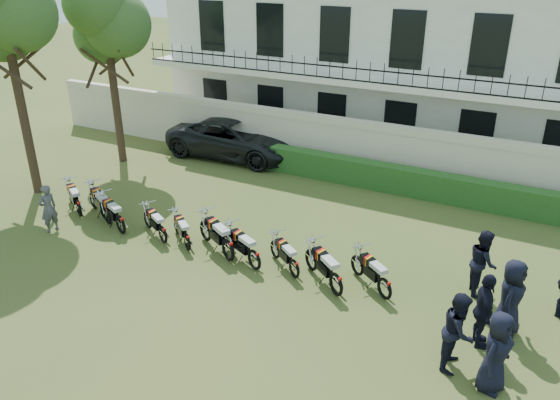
{
  "coord_description": "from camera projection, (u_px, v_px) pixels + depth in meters",
  "views": [
    {
      "loc": [
        7.22,
        -11.32,
        8.19
      ],
      "look_at": [
        -0.1,
        2.57,
        1.01
      ],
      "focal_mm": 35.0,
      "sensor_mm": 36.0,
      "label": 1
    }
  ],
  "objects": [
    {
      "name": "motorcycle_6",
      "position": [
        254.0,
        255.0,
        15.18
      ],
      "size": [
        1.77,
        0.94,
        1.04
      ],
      "rotation": [
        0.0,
        0.0,
        1.13
      ],
      "color": "black",
      "rests_on": "ground"
    },
    {
      "name": "building",
      "position": [
        396.0,
        57.0,
        25.26
      ],
      "size": [
        20.4,
        9.6,
        7.4
      ],
      "color": "white",
      "rests_on": "ground"
    },
    {
      "name": "motorcycle_1",
      "position": [
        107.0,
        210.0,
        17.73
      ],
      "size": [
        1.88,
        1.06,
        1.12
      ],
      "rotation": [
        0.0,
        0.0,
        1.09
      ],
      "color": "black",
      "rests_on": "ground"
    },
    {
      "name": "inspector",
      "position": [
        48.0,
        208.0,
        17.21
      ],
      "size": [
        0.47,
        0.63,
        1.58
      ],
      "primitive_type": "imported",
      "rotation": [
        0.0,
        0.0,
        -1.74
      ],
      "color": "#57575C",
      "rests_on": "ground"
    },
    {
      "name": "ground",
      "position": [
        241.0,
        266.0,
        15.57
      ],
      "size": [
        100.0,
        100.0,
        0.0
      ],
      "primitive_type": "plane",
      "color": "#374D1F",
      "rests_on": "ground"
    },
    {
      "name": "motorcycle_4",
      "position": [
        187.0,
        238.0,
        16.2
      ],
      "size": [
        1.42,
        1.11,
        0.94
      ],
      "rotation": [
        0.0,
        0.0,
        0.92
      ],
      "color": "black",
      "rests_on": "ground"
    },
    {
      "name": "motorcycle_3",
      "position": [
        163.0,
        230.0,
        16.6
      ],
      "size": [
        1.6,
        0.92,
        0.96
      ],
      "rotation": [
        0.0,
        0.0,
        1.08
      ],
      "color": "black",
      "rests_on": "ground"
    },
    {
      "name": "officer_3",
      "position": [
        510.0,
        298.0,
        12.48
      ],
      "size": [
        0.68,
        0.98,
        1.93
      ],
      "primitive_type": "imported",
      "rotation": [
        0.0,
        0.0,
        1.5
      ],
      "color": "black",
      "rests_on": "ground"
    },
    {
      "name": "motorcycle_8",
      "position": [
        336.0,
        279.0,
        14.03
      ],
      "size": [
        1.65,
        1.28,
        1.09
      ],
      "rotation": [
        0.0,
        0.0,
        0.92
      ],
      "color": "black",
      "rests_on": "ground"
    },
    {
      "name": "hedge",
      "position": [
        362.0,
        173.0,
        20.74
      ],
      "size": [
        18.0,
        0.6,
        1.0
      ],
      "primitive_type": "cube",
      "color": "#1B3E16",
      "rests_on": "ground"
    },
    {
      "name": "tree_west_mid",
      "position": [
        1.0,
        3.0,
        17.62
      ],
      "size": [
        3.4,
        3.2,
        8.82
      ],
      "color": "#473323",
      "rests_on": "ground"
    },
    {
      "name": "perimeter_wall",
      "position": [
        346.0,
        146.0,
        21.52
      ],
      "size": [
        30.0,
        0.35,
        2.3
      ],
      "color": "beige",
      "rests_on": "ground"
    },
    {
      "name": "tree_west_near",
      "position": [
        106.0,
        17.0,
        20.95
      ],
      "size": [
        3.4,
        3.2,
        7.9
      ],
      "color": "#473323",
      "rests_on": "ground"
    },
    {
      "name": "officer_1",
      "position": [
        459.0,
        331.0,
        11.48
      ],
      "size": [
        0.7,
        0.89,
        1.82
      ],
      "primitive_type": "imported",
      "rotation": [
        0.0,
        0.0,
        1.56
      ],
      "color": "black",
      "rests_on": "ground"
    },
    {
      "name": "motorcycle_7",
      "position": [
        294.0,
        264.0,
        14.82
      ],
      "size": [
        1.45,
        1.07,
        0.94
      ],
      "rotation": [
        0.0,
        0.0,
        0.95
      ],
      "color": "black",
      "rests_on": "ground"
    },
    {
      "name": "officer_2",
      "position": [
        484.0,
        311.0,
        12.09
      ],
      "size": [
        0.79,
        1.17,
        1.85
      ],
      "primitive_type": "imported",
      "rotation": [
        0.0,
        0.0,
        1.91
      ],
      "color": "black",
      "rests_on": "ground"
    },
    {
      "name": "officer_4",
      "position": [
        483.0,
        262.0,
        14.05
      ],
      "size": [
        0.92,
        1.04,
        1.79
      ],
      "primitive_type": "imported",
      "rotation": [
        0.0,
        0.0,
        1.9
      ],
      "color": "black",
      "rests_on": "ground"
    },
    {
      "name": "motorcycle_0",
      "position": [
        78.0,
        204.0,
        18.25
      ],
      "size": [
        1.66,
        1.05,
        1.03
      ],
      "rotation": [
        0.0,
        0.0,
        1.03
      ],
      "color": "black",
      "rests_on": "ground"
    },
    {
      "name": "motorcycle_5",
      "position": [
        228.0,
        245.0,
        15.61
      ],
      "size": [
        1.9,
        1.11,
        1.15
      ],
      "rotation": [
        0.0,
        0.0,
        1.07
      ],
      "color": "black",
      "rests_on": "ground"
    },
    {
      "name": "motorcycle_2",
      "position": [
        120.0,
        220.0,
        17.13
      ],
      "size": [
        1.83,
        0.92,
        1.06
      ],
      "rotation": [
        0.0,
        0.0,
        1.16
      ],
      "color": "black",
      "rests_on": "ground"
    },
    {
      "name": "suv",
      "position": [
        235.0,
        138.0,
        23.57
      ],
      "size": [
        6.03,
        2.99,
        1.64
      ],
      "primitive_type": "imported",
      "rotation": [
        0.0,
        0.0,
        1.62
      ],
      "color": "black",
      "rests_on": "ground"
    },
    {
      "name": "motorcycle_9",
      "position": [
        385.0,
        284.0,
        13.9
      ],
      "size": [
        1.54,
        1.17,
        1.01
      ],
      "rotation": [
        0.0,
        0.0,
        0.93
      ],
      "color": "black",
      "rests_on": "ground"
    },
    {
      "name": "officer_0",
      "position": [
        496.0,
        352.0,
        10.86
      ],
      "size": [
        0.79,
        1.01,
        1.83
      ],
      "primitive_type": "imported",
      "rotation": [
        0.0,
        0.0,
        1.32
      ],
      "color": "black",
      "rests_on": "ground"
    }
  ]
}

